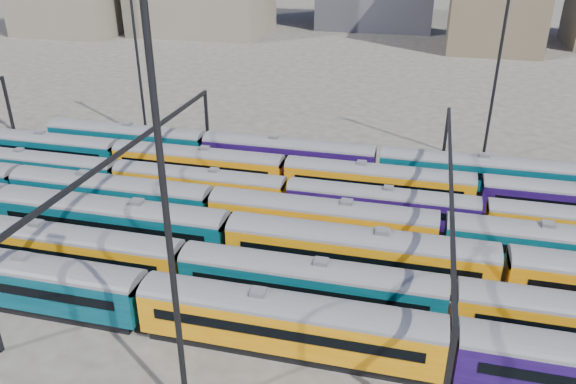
% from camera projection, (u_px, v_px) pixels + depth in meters
% --- Properties ---
extents(ground, '(500.00, 500.00, 0.00)m').
position_uv_depth(ground, '(331.00, 244.00, 52.65)').
color(ground, '#423C38').
rests_on(ground, ground).
extents(rake_0, '(107.84, 3.16, 5.32)m').
position_uv_depth(rake_0, '(288.00, 318.00, 38.41)').
color(rake_0, black).
rests_on(rake_0, ground).
extents(rake_1, '(145.97, 3.05, 5.14)m').
position_uv_depth(rake_1, '(310.00, 280.00, 42.72)').
color(rake_1, black).
rests_on(rake_1, ground).
extents(rake_2, '(112.90, 3.30, 5.58)m').
position_uv_depth(rake_2, '(358.00, 249.00, 46.33)').
color(rake_2, black).
rests_on(rake_2, ground).
extents(rake_3, '(128.79, 3.14, 5.29)m').
position_uv_depth(rake_3, '(442.00, 231.00, 49.29)').
color(rake_3, black).
rests_on(rake_3, ground).
extents(rake_4, '(114.55, 2.80, 4.69)m').
position_uv_depth(rake_4, '(287.00, 192.00, 57.16)').
color(rake_4, black).
rests_on(rake_4, ground).
extents(rake_5, '(122.33, 2.98, 5.02)m').
position_uv_depth(rake_5, '(285.00, 170.00, 61.77)').
color(rake_5, black).
rests_on(rake_5, ground).
extents(rake_6, '(104.84, 3.07, 5.17)m').
position_uv_depth(rake_6, '(474.00, 169.00, 61.68)').
color(rake_6, black).
rests_on(rake_6, ground).
extents(gantry_1, '(0.35, 40.35, 8.03)m').
position_uv_depth(gantry_1, '(128.00, 157.00, 54.07)').
color(gantry_1, black).
rests_on(gantry_1, ground).
extents(gantry_2, '(0.35, 40.35, 8.03)m').
position_uv_depth(gantry_2, '(449.00, 190.00, 47.52)').
color(gantry_2, black).
rests_on(gantry_2, ground).
extents(mast_1, '(1.40, 0.50, 25.60)m').
position_uv_depth(mast_1, '(135.00, 36.00, 72.35)').
color(mast_1, black).
rests_on(mast_1, ground).
extents(mast_2, '(1.40, 0.50, 25.60)m').
position_uv_depth(mast_2, '(166.00, 213.00, 28.45)').
color(mast_2, black).
rests_on(mast_2, ground).
extents(mast_3, '(1.40, 0.50, 25.60)m').
position_uv_depth(mast_3, '(500.00, 51.00, 64.27)').
color(mast_3, black).
rests_on(mast_3, ground).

